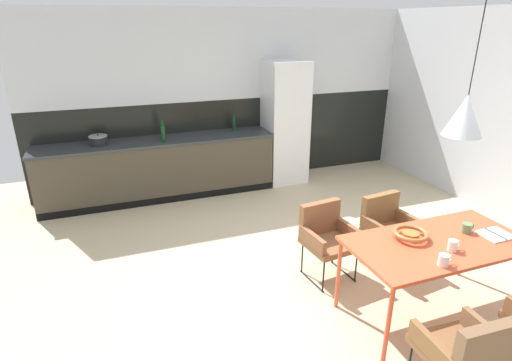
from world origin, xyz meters
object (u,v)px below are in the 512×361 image
armchair_near_window (387,222)px  armchair_corner_seat (326,232)px  armchair_head_of_table (469,350)px  open_book (495,235)px  dining_table (438,247)px  fruit_bowl (411,234)px  refrigerator_column (285,123)px  bottle_vinegar_dark (234,123)px  mug_tall_blue (453,245)px  mug_dark_espresso (467,228)px  bottle_oil_tall (163,133)px  pendant_lamp_over_table_near (465,116)px  cooking_pot (98,140)px  mug_white_ceramic (444,260)px

armchair_near_window → armchair_corner_seat: bearing=-10.5°
armchair_head_of_table → open_book: armchair_head_of_table is taller
dining_table → fruit_bowl: fruit_bowl is taller
fruit_bowl → armchair_head_of_table: bearing=-108.1°
refrigerator_column → fruit_bowl: (-0.33, -3.42, -0.19)m
open_book → bottle_vinegar_dark: size_ratio=1.01×
mug_tall_blue → armchair_near_window: bearing=82.6°
mug_dark_espresso → bottle_vinegar_dark: 3.80m
mug_dark_espresso → bottle_oil_tall: bearing=122.5°
armchair_corner_seat → mug_tall_blue: (0.57, -1.03, 0.30)m
armchair_near_window → bottle_oil_tall: 3.28m
bottle_oil_tall → pendant_lamp_over_table_near: bearing=-62.4°
cooking_pot → pendant_lamp_over_table_near: size_ratio=0.26×
armchair_corner_seat → bottle_vinegar_dark: (-0.09, 2.82, 0.51)m
refrigerator_column → pendant_lamp_over_table_near: pendant_lamp_over_table_near is taller
dining_table → open_book: (0.55, -0.08, 0.05)m
bottle_vinegar_dark → bottle_oil_tall: 1.17m
refrigerator_column → pendant_lamp_over_table_near: (-0.14, -3.58, 0.86)m
pendant_lamp_over_table_near → armchair_head_of_table: bearing=-121.5°
mug_white_ceramic → dining_table: bearing=51.3°
bottle_vinegar_dark → mug_white_ceramic: bearing=-83.8°
dining_table → armchair_head_of_table: armchair_head_of_table is taller
mug_dark_espresso → bottle_vinegar_dark: bottle_vinegar_dark is taller
fruit_bowl → pendant_lamp_over_table_near: bearing=-38.4°
mug_dark_espresso → cooking_pot: size_ratio=0.51×
mug_dark_espresso → bottle_oil_tall: 4.02m
fruit_bowl → pendant_lamp_over_table_near: pendant_lamp_over_table_near is taller
open_book → armchair_head_of_table: bearing=-143.5°
mug_dark_espresso → cooking_pot: (-3.03, 3.53, 0.17)m
armchair_corner_seat → mug_tall_blue: bearing=112.6°
open_book → mug_tall_blue: 0.56m
mug_tall_blue → fruit_bowl: bearing=123.1°
armchair_near_window → fruit_bowl: bearing=59.4°
mug_dark_espresso → bottle_oil_tall: bottle_oil_tall is taller
armchair_corner_seat → cooking_pot: cooking_pot is taller
dining_table → mug_tall_blue: mug_tall_blue is taller
fruit_bowl → mug_tall_blue: bearing=-56.9°
refrigerator_column → open_book: 3.67m
armchair_corner_seat → armchair_head_of_table: armchair_head_of_table is taller
armchair_head_of_table → mug_tall_blue: (0.51, 0.72, 0.27)m
cooking_pot → mug_tall_blue: bearing=-54.4°
refrigerator_column → dining_table: 3.57m
refrigerator_column → armchair_head_of_table: size_ratio=2.42×
armchair_near_window → mug_tall_blue: 1.03m
mug_white_ceramic → refrigerator_column: bearing=84.4°
mug_tall_blue → bottle_oil_tall: bearing=116.7°
dining_table → pendant_lamp_over_table_near: size_ratio=1.61×
dining_table → mug_tall_blue: (-0.01, -0.15, 0.10)m
armchair_head_of_table → pendant_lamp_over_table_near: bearing=61.3°
armchair_corner_seat → refrigerator_column: bearing=-111.5°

